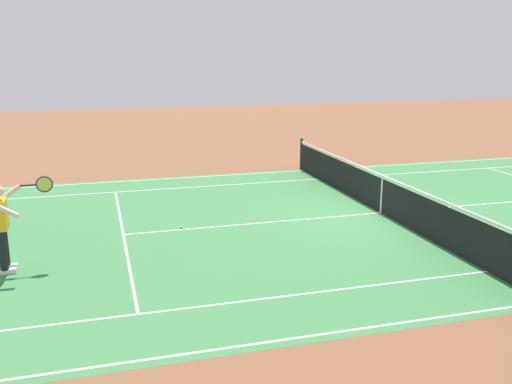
% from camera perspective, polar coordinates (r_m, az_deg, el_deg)
% --- Properties ---
extents(ground_plane, '(60.00, 60.00, 0.00)m').
position_cam_1_polar(ground_plane, '(14.67, 12.53, -2.08)').
color(ground_plane, brown).
extents(court_slab, '(24.20, 11.40, 0.00)m').
position_cam_1_polar(court_slab, '(14.67, 12.53, -2.07)').
color(court_slab, '#387A42').
rests_on(court_slab, ground_plane).
extents(court_line_markings, '(23.85, 11.05, 0.01)m').
position_cam_1_polar(court_line_markings, '(14.67, 12.53, -2.06)').
color(court_line_markings, white).
rests_on(court_line_markings, ground_plane).
extents(tennis_net, '(0.10, 11.70, 1.08)m').
position_cam_1_polar(tennis_net, '(14.55, 12.63, -0.21)').
color(tennis_net, '#2D2D33').
rests_on(tennis_net, ground_plane).
extents(tennis_player_near, '(1.06, 0.78, 1.70)m').
position_cam_1_polar(tennis_player_near, '(11.29, -24.23, -2.92)').
color(tennis_player_near, black).
rests_on(tennis_player_near, ground_plane).
extents(tennis_ball, '(0.07, 0.07, 0.07)m').
position_cam_1_polar(tennis_ball, '(13.17, -7.58, -3.56)').
color(tennis_ball, '#CCE01E').
rests_on(tennis_ball, ground_plane).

